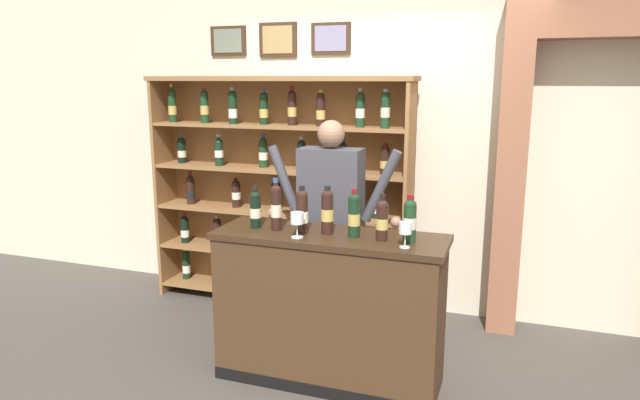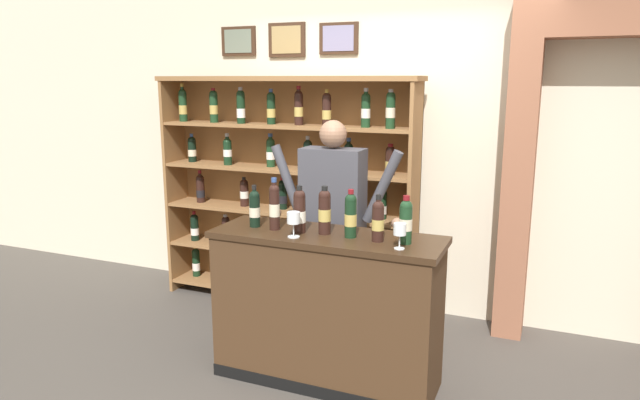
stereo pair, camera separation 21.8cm
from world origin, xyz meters
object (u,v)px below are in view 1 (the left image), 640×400
shopkeeper (331,209)px  tasting_bottle_prosecco (302,211)px  tasting_counter (329,308)px  tasting_bottle_riserva (255,209)px  wine_glass_left (297,220)px  tasting_bottle_vin_santo (276,206)px  tasting_bottle_bianco (354,214)px  wine_glass_spare (405,229)px  tasting_bottle_chianti (327,211)px  tasting_bottle_grappa (410,219)px  tasting_bottle_super_tuscan (382,219)px  wine_shelf (280,187)px

shopkeeper → tasting_bottle_prosecco: size_ratio=5.53×
tasting_counter → tasting_bottle_prosecco: size_ratio=4.90×
tasting_bottle_riserva → wine_glass_left: (0.35, -0.13, -0.01)m
tasting_bottle_vin_santo → tasting_counter: bearing=3.4°
tasting_bottle_bianco → tasting_bottle_prosecco: bearing=-176.9°
tasting_bottle_bianco → wine_glass_spare: tasting_bottle_bianco is taller
tasting_bottle_chianti → tasting_bottle_bianco: (0.18, -0.01, -0.01)m
tasting_bottle_chianti → tasting_bottle_grappa: (0.52, -0.02, -0.01)m
tasting_bottle_chianti → shopkeeper: bearing=105.9°
tasting_bottle_super_tuscan → tasting_counter: bearing=175.9°
tasting_bottle_riserva → tasting_bottle_grappa: (1.02, -0.00, 0.01)m
wine_shelf → tasting_bottle_chianti: bearing=-53.9°
tasting_bottle_prosecco → wine_glass_left: 0.12m
tasting_bottle_vin_santo → wine_glass_spare: bearing=-7.3°
tasting_bottle_riserva → tasting_bottle_chianti: tasting_bottle_chianti is taller
tasting_bottle_vin_santo → wine_glass_spare: 0.87m
tasting_bottle_vin_santo → tasting_bottle_riserva: bearing=175.0°
tasting_bottle_bianco → wine_glass_spare: 0.37m
tasting_counter → tasting_bottle_chianti: (-0.02, 0.01, 0.65)m
wine_shelf → tasting_bottle_chianti: (0.81, -1.11, 0.10)m
tasting_counter → tasting_bottle_super_tuscan: 0.72m
tasting_bottle_chianti → wine_glass_spare: size_ratio=2.02×
tasting_bottle_riserva → tasting_bottle_chianti: 0.49m
tasting_bottle_prosecco → wine_shelf: bearing=119.7°
wine_shelf → tasting_bottle_bianco: size_ratio=7.68×
shopkeeper → tasting_bottle_riserva: bearing=-123.1°
tasting_bottle_bianco → shopkeeper: bearing=121.6°
tasting_bottle_prosecco → wine_glass_left: bearing=-84.0°
wine_shelf → tasting_bottle_bianco: wine_shelf is taller
tasting_bottle_chianti → tasting_bottle_super_tuscan: size_ratio=1.07×
tasting_bottle_prosecco → wine_glass_spare: (0.68, -0.11, -0.04)m
tasting_bottle_prosecco → tasting_bottle_super_tuscan: (0.52, 0.00, -0.01)m
wine_shelf → tasting_bottle_chianti: 1.37m
shopkeeper → tasting_bottle_chianti: 0.55m
tasting_bottle_prosecco → tasting_bottle_chianti: tasting_bottle_chianti is taller
tasting_bottle_riserva → tasting_bottle_bianco: size_ratio=0.93×
tasting_bottle_bianco → tasting_bottle_super_tuscan: size_ratio=1.05×
tasting_bottle_prosecco → tasting_bottle_grappa: bearing=1.4°
tasting_bottle_grappa → tasting_bottle_prosecco: bearing=-178.6°
wine_shelf → tasting_bottle_riserva: 1.17m
tasting_bottle_grappa → wine_glass_left: (-0.67, -0.13, -0.03)m
wine_glass_left → wine_glass_spare: bearing=0.9°
tasting_bottle_riserva → shopkeeper: bearing=56.9°
wine_shelf → wine_glass_left: (0.66, -1.25, 0.06)m
wine_glass_left → wine_shelf: bearing=117.8°
tasting_bottle_riserva → tasting_bottle_grappa: tasting_bottle_grappa is taller
tasting_counter → shopkeeper: size_ratio=0.89×
tasting_counter → wine_glass_left: (-0.16, -0.14, 0.61)m
tasting_bottle_super_tuscan → tasting_bottle_prosecco: bearing=-180.0°
tasting_counter → wine_glass_spare: 0.80m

